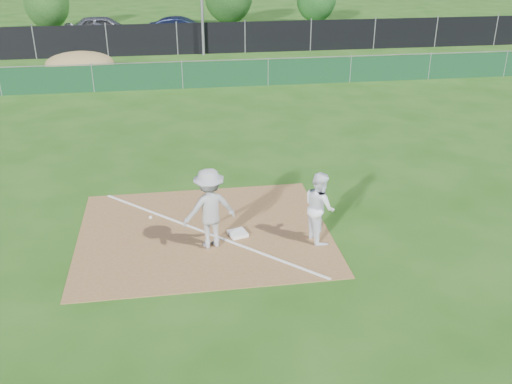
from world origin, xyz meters
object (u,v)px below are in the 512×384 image
play_at_first (210,209)px  car_right (247,32)px  first_base (238,233)px  car_left (104,28)px  car_mid (182,29)px  tree_left (47,3)px  runner (319,207)px

play_at_first → car_right: bearing=80.2°
car_right → first_base: bearing=162.8°
first_base → play_at_first: play_at_first is taller
play_at_first → car_left: bearing=99.7°
first_base → car_mid: 27.06m
play_at_first → car_mid: size_ratio=0.46×
first_base → tree_left: tree_left is taller
runner → car_right: bearing=-14.9°
first_base → play_at_first: (-0.68, -0.39, 0.91)m
runner → tree_left: bearing=8.8°
car_left → car_right: (9.29, -1.36, -0.22)m
car_left → car_right: bearing=-100.9°
car_right → car_mid: bearing=67.9°
runner → car_right: runner is taller
first_base → car_left: car_left is taller
car_left → tree_left: tree_left is taller
first_base → runner: size_ratio=0.24×
play_at_first → car_right: play_at_first is taller
car_left → tree_left: size_ratio=1.32×
runner → car_left: bearing=4.1°
car_mid → play_at_first: bearing=-172.6°
car_left → play_at_first: bearing=-172.9°
runner → car_right: 26.56m
play_at_first → car_right: size_ratio=0.49×
car_mid → runner: bearing=-167.3°
car_mid → car_left: bearing=94.2°
car_right → tree_left: tree_left is taller
runner → car_mid: 27.59m
play_at_first → car_right: (4.56, 26.42, -0.35)m
car_mid → car_right: (4.25, -1.01, -0.12)m
play_at_first → car_mid: bearing=89.3°
play_at_first → car_left: play_at_first is taller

